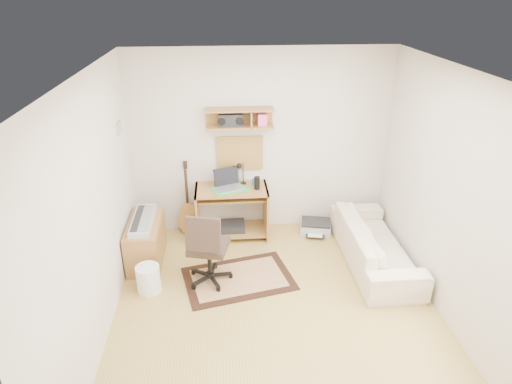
{
  "coord_description": "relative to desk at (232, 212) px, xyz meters",
  "views": [
    {
      "loc": [
        -0.56,
        -3.87,
        3.33
      ],
      "look_at": [
        -0.15,
        1.05,
        1.0
      ],
      "focal_mm": 31.31,
      "sensor_mm": 36.0,
      "label": 1
    }
  ],
  "objects": [
    {
      "name": "printer",
      "position": [
        1.22,
        0.0,
        -0.29
      ],
      "size": [
        0.49,
        0.42,
        0.16
      ],
      "primitive_type": "cube",
      "rotation": [
        0.0,
        0.0,
        -0.21
      ],
      "color": "#A5A8AA",
      "rests_on": "floor"
    },
    {
      "name": "guitar",
      "position": [
        -0.63,
        0.13,
        0.17
      ],
      "size": [
        0.3,
        0.21,
        1.09
      ],
      "primitive_type": null,
      "rotation": [
        0.0,
        0.0,
        0.08
      ],
      "color": "#B17536",
      "rests_on": "floor"
    },
    {
      "name": "floor",
      "position": [
        0.44,
        -1.73,
        -0.38
      ],
      "size": [
        3.6,
        4.0,
        0.01
      ],
      "primitive_type": "cube",
      "color": "tan",
      "rests_on": "ground"
    },
    {
      "name": "desk_lamp",
      "position": [
        0.17,
        0.14,
        0.54
      ],
      "size": [
        0.11,
        0.11,
        0.33
      ],
      "primitive_type": null,
      "color": "black",
      "rests_on": "desk"
    },
    {
      "name": "sofa",
      "position": [
        1.82,
        -0.81,
        -0.01
      ],
      "size": [
        0.54,
        1.86,
        0.73
      ],
      "primitive_type": "imported",
      "rotation": [
        0.0,
        0.0,
        1.57
      ],
      "color": "beige",
      "rests_on": "floor"
    },
    {
      "name": "laptop",
      "position": [
        -0.02,
        -0.02,
        0.51
      ],
      "size": [
        0.46,
        0.46,
        0.27
      ],
      "primitive_type": null,
      "rotation": [
        0.0,
        0.0,
        0.37
      ],
      "color": "silver",
      "rests_on": "desk"
    },
    {
      "name": "desk",
      "position": [
        0.0,
        0.0,
        0.0
      ],
      "size": [
        1.0,
        0.55,
        0.75
      ],
      "primitive_type": null,
      "color": "#9E6B37",
      "rests_on": "floor"
    },
    {
      "name": "back_wall",
      "position": [
        0.44,
        0.28,
        0.93
      ],
      "size": [
        3.6,
        0.01,
        2.6
      ],
      "primitive_type": "cube",
      "color": "beige",
      "rests_on": "ground"
    },
    {
      "name": "right_wall",
      "position": [
        2.24,
        -1.73,
        0.93
      ],
      "size": [
        0.01,
        4.0,
        2.6
      ],
      "primitive_type": "cube",
      "color": "beige",
      "rests_on": "ground"
    },
    {
      "name": "wall_photo",
      "position": [
        -1.35,
        -0.23,
        1.34
      ],
      "size": [
        0.02,
        0.2,
        0.15
      ],
      "primitive_type": "cube",
      "color": "#4C8CBF",
      "rests_on": "left_wall"
    },
    {
      "name": "music_keyboard",
      "position": [
        -1.14,
        -0.52,
        0.21
      ],
      "size": [
        0.25,
        0.8,
        0.07
      ],
      "primitive_type": "cube",
      "color": "#B2B5BA",
      "rests_on": "cabinet"
    },
    {
      "name": "rug",
      "position": [
        0.03,
        -1.06,
        -0.37
      ],
      "size": [
        1.46,
        1.13,
        0.02
      ],
      "primitive_type": "cube",
      "rotation": [
        0.0,
        0.0,
        0.22
      ],
      "color": "tan",
      "rests_on": "floor"
    },
    {
      "name": "cabinet",
      "position": [
        -1.14,
        -0.52,
        -0.1
      ],
      "size": [
        0.4,
        0.9,
        0.55
      ],
      "primitive_type": "cube",
      "color": "#9E6B37",
      "rests_on": "floor"
    },
    {
      "name": "boombox",
      "position": [
        0.02,
        0.15,
        1.3
      ],
      "size": [
        0.32,
        0.15,
        0.16
      ],
      "primitive_type": "cube",
      "color": "black",
      "rests_on": "wall_shelf"
    },
    {
      "name": "task_chair",
      "position": [
        -0.31,
        -1.06,
        0.12
      ],
      "size": [
        0.61,
        0.61,
        0.99
      ],
      "primitive_type": null,
      "rotation": [
        0.0,
        0.0,
        -0.24
      ],
      "color": "#31241D",
      "rests_on": "floor"
    },
    {
      "name": "wall_shelf",
      "position": [
        0.14,
        0.15,
        1.32
      ],
      "size": [
        0.9,
        0.25,
        0.26
      ],
      "primitive_type": "cube",
      "color": "#9E6B37",
      "rests_on": "back_wall"
    },
    {
      "name": "pencil_cup",
      "position": [
        0.32,
        0.1,
        0.42
      ],
      "size": [
        0.06,
        0.06,
        0.09
      ],
      "primitive_type": "cylinder",
      "color": "#335D99",
      "rests_on": "desk"
    },
    {
      "name": "waste_basket",
      "position": [
        -1.03,
        -1.2,
        -0.21
      ],
      "size": [
        0.36,
        0.36,
        0.33
      ],
      "primitive_type": "cylinder",
      "rotation": [
        0.0,
        0.0,
        0.4
      ],
      "color": "white",
      "rests_on": "floor"
    },
    {
      "name": "speaker",
      "position": [
        0.35,
        -0.05,
        0.46
      ],
      "size": [
        0.08,
        0.08,
        0.18
      ],
      "primitive_type": "cylinder",
      "color": "black",
      "rests_on": "desk"
    },
    {
      "name": "left_wall",
      "position": [
        -1.37,
        -1.73,
        0.93
      ],
      "size": [
        0.01,
        4.0,
        2.6
      ],
      "primitive_type": "cube",
      "color": "beige",
      "rests_on": "ground"
    },
    {
      "name": "cork_board",
      "position": [
        0.14,
        0.25,
        0.79
      ],
      "size": [
        0.64,
        0.03,
        0.49
      ],
      "primitive_type": "cube",
      "color": "tan",
      "rests_on": "back_wall"
    },
    {
      "name": "ceiling",
      "position": [
        0.44,
        -1.73,
        2.23
      ],
      "size": [
        3.6,
        4.0,
        0.01
      ],
      "primitive_type": "cube",
      "color": "white",
      "rests_on": "ground"
    }
  ]
}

